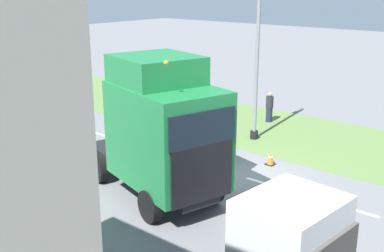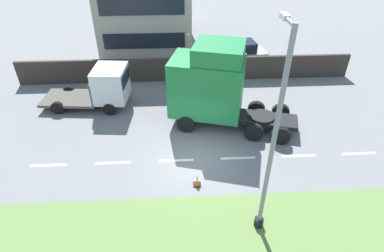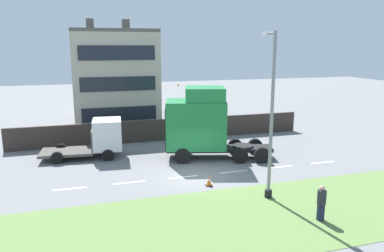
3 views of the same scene
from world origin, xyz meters
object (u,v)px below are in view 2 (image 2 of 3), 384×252
Objects in this scene: parked_car at (237,56)px; traffic_cone_lead at (197,181)px; lorry_cab at (212,86)px; lamp_post at (271,153)px; flatbed_truck at (104,87)px.

parked_car reaches higher than traffic_cone_lead.
lamp_post reaches higher than lorry_cab.
traffic_cone_lead is at bearing 44.68° from lamp_post.
lamp_post is at bearing 43.39° from flatbed_truck.
traffic_cone_lead is (-5.14, 1.15, -2.18)m from lorry_cab.
flatbed_truck is 12.64m from lamp_post.
lamp_post reaches higher than flatbed_truck.
lamp_post is at bearing -135.32° from traffic_cone_lead.
flatbed_truck is 1.20× the size of parked_car.
flatbed_truck is 9.19m from traffic_cone_lead.
parked_car is at bearing -6.15° from lamp_post.
traffic_cone_lead is at bearing 155.45° from parked_car.
lamp_post is at bearing 166.72° from parked_car.
lamp_post is 4.82m from traffic_cone_lead.
parked_car is at bearing -4.87° from lorry_cab.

